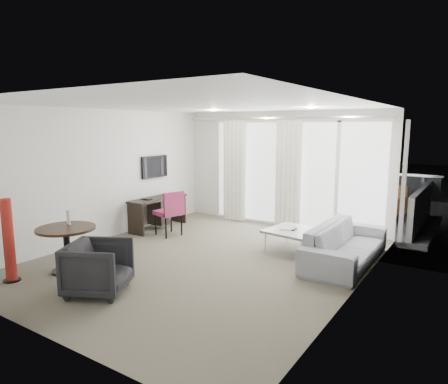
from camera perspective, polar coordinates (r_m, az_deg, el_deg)
The scene contains 28 objects.
floor at distance 6.93m, azimuth -2.75°, elevation -9.69°, with size 5.00×6.00×0.00m, color #5F5A4A.
ceiling at distance 6.56m, azimuth -2.93°, elevation 12.30°, with size 5.00×6.00×0.00m, color white.
wall_left at distance 8.33m, azimuth -16.91°, elevation 2.32°, with size 0.00×6.00×2.60m, color silver.
wall_right at distance 5.55m, azimuth 18.52°, elevation -1.09°, with size 0.00×6.00×2.60m, color silver.
wall_front at distance 4.59m, azimuth -25.45°, elevation -3.63°, with size 5.00×0.00×2.60m, color silver.
window_panel at distance 9.08m, azimuth 9.88°, elevation 2.50°, with size 4.00×0.02×2.38m, color white, non-canonical shape.
window_frame at distance 9.07m, azimuth 9.84°, elevation 2.49°, with size 4.10×0.06×2.44m, color white, non-canonical shape.
curtain_left at distance 9.60m, azimuth 1.51°, elevation 2.99°, with size 0.60×0.20×2.38m, color silver, non-canonical shape.
curtain_right at distance 8.95m, azimuth 9.16°, elevation 2.42°, with size 0.60×0.20×2.38m, color silver, non-canonical shape.
curtain_track at distance 8.99m, azimuth 7.89°, elevation 10.46°, with size 4.80×0.04×0.04m, color #B2B2B7, non-canonical shape.
downlight_a at distance 8.39m, azimuth -1.44°, elevation 11.59°, with size 0.12×0.12×0.02m, color #FFE0B2.
downlight_b at distance 7.40m, azimuth 12.36°, elevation 11.69°, with size 0.12×0.12×0.02m, color #FFE0B2.
desk at distance 9.07m, azimuth -9.38°, elevation -2.96°, with size 0.46×1.48×0.70m, color black, non-canonical shape.
tv at distance 9.29m, azimuth -9.88°, elevation 3.58°, with size 0.05×0.80×0.50m, color black, non-canonical shape.
desk_chair at distance 8.42m, azimuth -7.95°, elevation -3.00°, with size 0.52×0.48×0.95m, color #86254B, non-canonical shape.
round_table at distance 6.76m, azimuth -21.49°, elevation -7.66°, with size 0.89×0.89×0.71m, color black, non-canonical shape.
menu_card at distance 6.86m, azimuth -21.28°, elevation -4.28°, with size 0.12×0.02×0.22m, color white, non-canonical shape.
red_lamp at distance 6.64m, azimuth -28.41°, elevation -6.12°, with size 0.25×0.25×1.23m, color maroon.
tub_armchair at distance 5.79m, azimuth -17.52°, elevation -10.26°, with size 0.77×0.79×0.72m, color black.
coffee_table at distance 7.46m, azimuth 9.90°, elevation -6.83°, with size 0.89×0.89×0.40m, color gray, non-canonical shape.
remote at distance 7.40m, azimuth 10.02°, elevation -5.67°, with size 0.05×0.15×0.02m, color black, non-canonical shape.
magazine at distance 7.48m, azimuth 8.95°, elevation -5.48°, with size 0.23×0.30×0.02m, color gray, non-canonical shape.
sofa at distance 7.01m, azimuth 17.01°, elevation -7.11°, with size 2.22×0.87×0.65m, color gray.
terrace_slab at distance 10.68m, azimuth 12.93°, elevation -3.45°, with size 5.60×3.00×0.12m, color #4D4D50.
rattan_chair_a at distance 9.81m, azimuth 12.81°, elevation -1.50°, with size 0.62×0.62×0.91m, color brown, non-canonical shape.
rattan_chair_b at distance 10.35m, azimuth 22.63°, elevation -1.55°, with size 0.59×0.59×0.87m, color brown, non-canonical shape.
rattan_table at distance 10.37m, azimuth 17.42°, elevation -2.20°, with size 0.53×0.53×0.53m, color brown, non-canonical shape.
balustrade at distance 11.93m, azimuth 15.45°, elevation 0.51°, with size 5.50×0.06×1.05m, color #B2B2B7, non-canonical shape.
Camera 1 is at (3.86, -5.30, 2.26)m, focal length 32.00 mm.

